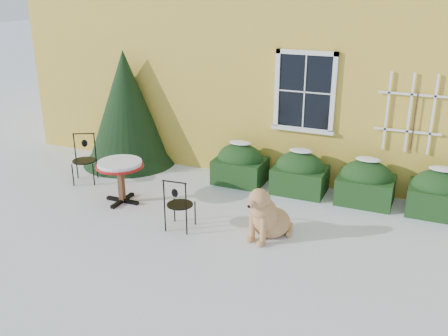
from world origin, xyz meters
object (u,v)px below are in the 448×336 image
at_px(patio_chair_near, 179,204).
at_px(dog, 267,216).
at_px(evergreen_shrub, 127,119).
at_px(bistro_table, 120,168).
at_px(patio_chair_far, 84,159).

xyz_separation_m(patio_chair_near, dog, (1.48, 0.30, -0.09)).
bearing_deg(dog, evergreen_shrub, 170.21).
distance_m(evergreen_shrub, bistro_table, 2.33).
relative_size(bistro_table, dog, 0.87).
bearing_deg(bistro_table, dog, -4.86).
xyz_separation_m(patio_chair_far, dog, (4.37, -0.87, -0.12)).
height_order(evergreen_shrub, patio_chair_near, evergreen_shrub).
xyz_separation_m(evergreen_shrub, dog, (4.18, -2.26, -0.67)).
relative_size(evergreen_shrub, dog, 2.53).
height_order(patio_chair_near, patio_chair_far, patio_chair_far).
bearing_deg(evergreen_shrub, patio_chair_near, -43.42).
bearing_deg(evergreen_shrub, bistro_table, -60.22).
bearing_deg(bistro_table, evergreen_shrub, 119.78).
bearing_deg(patio_chair_far, evergreen_shrub, 54.59).
relative_size(evergreen_shrub, patio_chair_far, 2.56).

